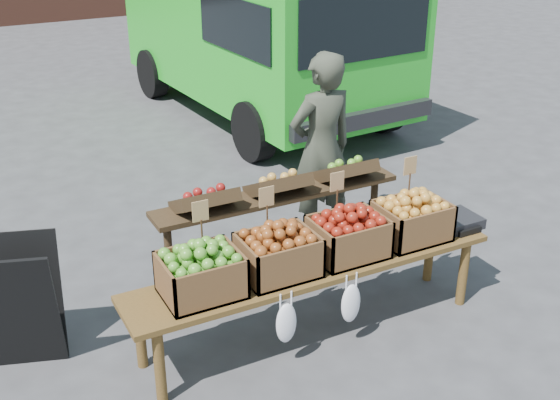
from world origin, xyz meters
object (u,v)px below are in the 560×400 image
chalkboard_sign (13,305)px  crate_russet_pears (278,255)px  crate_green_apples (412,221)px  delivery_van (259,35)px  weighing_scale (456,221)px  display_bench (313,299)px  crate_golden_apples (201,275)px  back_table (278,225)px  vendor (321,149)px  crate_red_apples (348,237)px

chalkboard_sign → crate_russet_pears: bearing=-2.7°
crate_russet_pears → crate_green_apples: 1.10m
delivery_van → weighing_scale: (-0.69, -4.81, -0.47)m
display_bench → crate_golden_apples: 0.93m
chalkboard_sign → back_table: bearing=21.0°
delivery_van → crate_russet_pears: size_ratio=9.60×
delivery_van → weighing_scale: bearing=-102.2°
display_bench → delivery_van: bearing=68.0°
display_bench → weighing_scale: bearing=0.0°
crate_russet_pears → weighing_scale: (1.52, 0.00, -0.10)m
back_table → crate_golden_apples: (-0.92, -0.72, 0.19)m
crate_golden_apples → weighing_scale: crate_golden_apples is taller
crate_golden_apples → weighing_scale: size_ratio=1.47×
delivery_van → crate_golden_apples: (-2.77, -4.81, -0.37)m
vendor → chalkboard_sign: vendor is taller
chalkboard_sign → crate_golden_apples: chalkboard_sign is taller
chalkboard_sign → crate_golden_apples: (1.08, -0.62, 0.26)m
delivery_van → display_bench: 5.25m
vendor → back_table: bearing=34.4°
crate_golden_apples → crate_russet_pears: size_ratio=1.00×
delivery_van → weighing_scale: 4.88m
weighing_scale → back_table: bearing=148.0°
chalkboard_sign → crate_golden_apples: 1.27m
delivery_van → vendor: delivery_van is taller
chalkboard_sign → crate_golden_apples: size_ratio=1.82×
vendor → chalkboard_sign: (-2.70, -0.63, -0.40)m
back_table → crate_russet_pears: 0.83m
chalkboard_sign → display_bench: (1.91, -0.62, -0.17)m
crate_red_apples → vendor: bearing=67.4°
vendor → back_table: (-0.69, -0.52, -0.33)m
display_bench → weighing_scale: 1.29m
crate_russet_pears → delivery_van: bearing=65.3°
delivery_van → display_bench: bearing=-116.0°
crate_red_apples → crate_russet_pears: bearing=180.0°
chalkboard_sign → back_table: size_ratio=0.43×
chalkboard_sign → display_bench: chalkboard_sign is taller
crate_green_apples → vendor: bearing=91.5°
crate_russet_pears → crate_red_apples: (0.55, 0.00, 0.00)m
crate_green_apples → delivery_van: bearing=76.9°
display_bench → weighing_scale: size_ratio=7.94×
vendor → weighing_scale: 1.35m
back_table → crate_green_apples: (0.73, -0.72, 0.19)m
back_table → weighing_scale: bearing=-32.0°
chalkboard_sign → back_table: (2.01, 0.10, 0.07)m
vendor → crate_golden_apples: vendor is taller
vendor → weighing_scale: bearing=107.4°
back_table → chalkboard_sign: bearing=-177.1°
crate_russet_pears → crate_green_apples: (1.10, 0.00, 0.00)m
back_table → crate_red_apples: 0.76m
crate_red_apples → chalkboard_sign: bearing=164.2°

